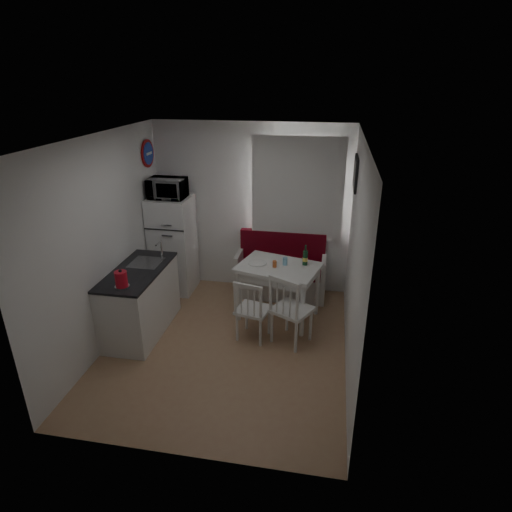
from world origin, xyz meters
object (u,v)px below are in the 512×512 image
at_px(chair_left, 252,305).
at_px(microwave, 167,188).
at_px(bench, 281,275).
at_px(kitchen_counter, 140,300).
at_px(fridge, 173,245).
at_px(kettle, 121,279).
at_px(dining_table, 279,272).
at_px(wine_bottle, 305,255).
at_px(chair_right, 291,304).

distance_m(chair_left, microwave, 2.22).
xyz_separation_m(bench, chair_left, (-0.20, -1.35, 0.20)).
height_order(kitchen_counter, fridge, fridge).
bearing_deg(kettle, dining_table, 34.37).
relative_size(fridge, kettle, 6.62).
bearing_deg(fridge, bench, 3.81).
xyz_separation_m(kitchen_counter, bench, (1.70, 1.36, -0.13)).
height_order(fridge, wine_bottle, fridge).
bearing_deg(dining_table, bench, 108.86).
bearing_deg(chair_left, kitchen_counter, -167.62).
distance_m(kitchen_counter, chair_left, 1.50).
bearing_deg(chair_left, wine_bottle, 63.79).
height_order(dining_table, fridge, fridge).
relative_size(dining_table, chair_left, 2.58).
bearing_deg(kitchen_counter, fridge, 89.10).
bearing_deg(kitchen_counter, chair_left, 0.23).
relative_size(chair_right, microwave, 1.14).
bearing_deg(chair_right, fridge, 175.54).
bearing_deg(bench, kitchen_counter, -141.49).
relative_size(bench, chair_left, 2.92).
xyz_separation_m(bench, fridge, (-1.68, -0.11, 0.43)).
bearing_deg(bench, fridge, -176.19).
height_order(kitchen_counter, microwave, microwave).
bearing_deg(fridge, kettle, -89.01).
bearing_deg(kitchen_counter, chair_right, -0.16).
distance_m(fridge, kettle, 1.76).
bearing_deg(wine_bottle, fridge, 167.02).
bearing_deg(fridge, wine_bottle, -12.98).
bearing_deg(chair_right, kettle, -138.01).
xyz_separation_m(chair_right, kettle, (-1.95, -0.49, 0.42)).
relative_size(dining_table, wine_bottle, 4.24).
height_order(chair_left, chair_right, chair_right).
height_order(fridge, microwave, microwave).
height_order(dining_table, chair_left, chair_left).
xyz_separation_m(chair_right, wine_bottle, (0.10, 0.77, 0.35)).
bearing_deg(kettle, microwave, 91.01).
height_order(kitchen_counter, bench, kitchen_counter).
bearing_deg(chair_left, bench, 93.61).
height_order(kitchen_counter, wine_bottle, kitchen_counter).
xyz_separation_m(dining_table, wine_bottle, (0.35, 0.10, 0.23)).
relative_size(chair_right, kettle, 2.67).
xyz_separation_m(fridge, wine_bottle, (2.08, -0.48, 0.18)).
distance_m(bench, microwave, 2.16).
distance_m(kitchen_counter, dining_table, 1.89).
bearing_deg(chair_right, bench, 130.09).
bearing_deg(kitchen_counter, wine_bottle, 19.98).
distance_m(chair_left, chair_right, 0.50).
bearing_deg(dining_table, microwave, 177.94).
bearing_deg(dining_table, fridge, 176.44).
distance_m(chair_left, wine_bottle, 1.05).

